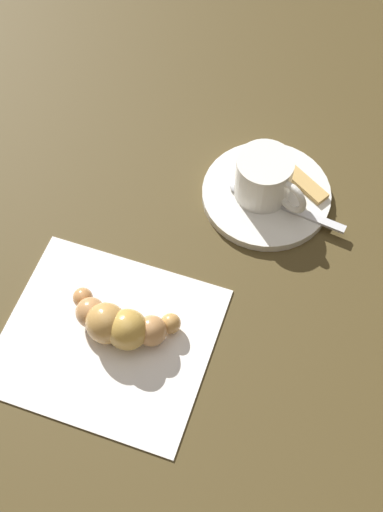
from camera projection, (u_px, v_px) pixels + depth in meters
name	position (u px, v px, depth m)	size (l,w,h in m)	color
ground_plane	(195.00, 270.00, 0.70)	(1.80, 1.80, 0.00)	#47391C
saucer	(266.00, 195.00, 0.74)	(0.14, 0.14, 0.01)	white
espresso_cup	(265.00, 178.00, 0.71)	(0.06, 0.09, 0.05)	white
teaspoon	(270.00, 199.00, 0.73)	(0.02, 0.13, 0.01)	silver
sugar_packet	(300.00, 180.00, 0.74)	(0.07, 0.02, 0.01)	tan
napkin	(107.00, 338.00, 0.66)	(0.18, 0.20, 0.00)	white
croissant	(119.00, 324.00, 0.64)	(0.07, 0.12, 0.04)	#C3854C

